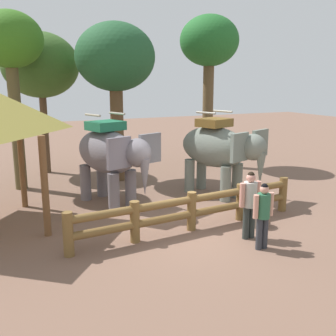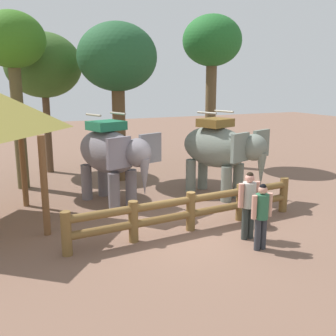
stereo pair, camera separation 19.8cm
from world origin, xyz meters
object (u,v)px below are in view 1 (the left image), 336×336
at_px(tourist_man_in_blue, 250,200).
at_px(tree_back_center, 40,66).
at_px(tree_deep_back, 115,60).
at_px(feed_bucket, 258,219).
at_px(elephant_center, 219,149).
at_px(tree_far_right, 10,46).
at_px(tourist_woman_in_black, 263,211).
at_px(log_fence, 192,208).
at_px(tree_far_left, 209,46).
at_px(elephant_near_left, 111,154).

distance_m(tourist_man_in_blue, tree_back_center, 10.88).
bearing_deg(tree_deep_back, feed_bucket, -74.16).
bearing_deg(elephant_center, feed_bucket, -100.55).
bearing_deg(tourist_man_in_blue, tree_far_right, 122.91).
distance_m(tourist_woman_in_black, tree_far_right, 10.18).
bearing_deg(elephant_center, tourist_man_in_blue, -110.05).
distance_m(log_fence, tourist_man_in_blue, 1.57).
bearing_deg(elephant_center, tree_far_left, 63.81).
height_order(elephant_center, tree_back_center, tree_back_center).
bearing_deg(log_fence, elephant_near_left, 112.50).
distance_m(tree_far_left, tree_deep_back, 4.77).
height_order(log_fence, tree_deep_back, tree_deep_back).
height_order(tree_far_right, feed_bucket, tree_far_right).
xyz_separation_m(tree_far_left, feed_bucket, (-2.77, -7.47, -5.19)).
distance_m(log_fence, tree_far_left, 9.59).
relative_size(elephant_near_left, tree_far_right, 0.56).
bearing_deg(elephant_center, tourist_woman_in_black, -108.43).
bearing_deg(log_fence, tourist_man_in_blue, -46.28).
bearing_deg(tourist_man_in_blue, tree_far_left, 66.45).
xyz_separation_m(elephant_near_left, tree_deep_back, (1.19, 2.99, 3.02)).
bearing_deg(tree_deep_back, tree_far_right, 176.11).
bearing_deg(tree_far_left, tree_back_center, 166.77).
bearing_deg(log_fence, tree_far_left, 56.73).
relative_size(log_fence, tree_far_right, 1.09).
bearing_deg(tree_far_left, tree_far_right, -175.46).
relative_size(log_fence, elephant_center, 1.97).
bearing_deg(tourist_woman_in_black, tree_far_right, 120.13).
relative_size(elephant_center, tree_deep_back, 0.57).
height_order(tree_deep_back, feed_bucket, tree_deep_back).
height_order(elephant_center, feed_bucket, elephant_center).
xyz_separation_m(log_fence, tree_far_left, (4.56, 6.95, 4.79)).
height_order(log_fence, tourist_woman_in_black, tourist_woman_in_black).
bearing_deg(tree_back_center, tree_far_left, -13.23).
height_order(tourist_woman_in_black, tree_far_right, tree_far_right).
relative_size(tree_back_center, feed_bucket, 11.46).
relative_size(elephant_center, tourist_woman_in_black, 2.16).
bearing_deg(elephant_center, elephant_near_left, 170.55).
bearing_deg(tree_back_center, feed_bucket, -65.00).
height_order(log_fence, tree_back_center, tree_back_center).
bearing_deg(tree_far_right, log_fence, -59.32).
distance_m(tourist_woman_in_black, tree_deep_back, 8.71).
bearing_deg(tourist_woman_in_black, feed_bucket, 55.51).
bearing_deg(tree_back_center, elephant_near_left, -77.80).
relative_size(tourist_woman_in_black, tree_deep_back, 0.27).
height_order(tree_back_center, feed_bucket, tree_back_center).
relative_size(tourist_woman_in_black, tree_back_center, 0.27).
height_order(elephant_near_left, tree_far_left, tree_far_left).
distance_m(elephant_center, tree_deep_back, 5.28).
xyz_separation_m(log_fence, tree_back_center, (-2.46, 8.60, 3.88)).
height_order(log_fence, tree_far_right, tree_far_right).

